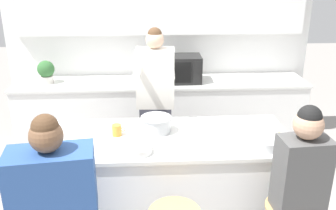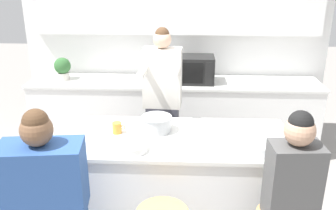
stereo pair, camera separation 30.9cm
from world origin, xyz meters
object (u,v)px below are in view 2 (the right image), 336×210
fruit_bowl (266,148)px  microwave (194,69)px  person_cooking (163,111)px  coffee_cup_near (64,143)px  coffee_cup_far (117,128)px  banana_bunch (282,141)px  kitchen_island (168,183)px  cooking_pot (157,124)px  potted_plant (63,68)px

fruit_bowl → microwave: microwave is taller
person_cooking → coffee_cup_near: person_cooking is taller
coffee_cup_far → banana_bunch: coffee_cup_far is taller
person_cooking → coffee_cup_near: size_ratio=14.74×
coffee_cup_far → kitchen_island: bearing=-6.6°
person_cooking → coffee_cup_far: 0.77m
fruit_bowl → banana_bunch: fruit_bowl is taller
fruit_bowl → coffee_cup_near: bearing=180.0°
kitchen_island → banana_bunch: banana_bunch is taller
coffee_cup_far → microwave: (0.66, 1.46, 0.11)m
cooking_pot → coffee_cup_near: 0.78m
kitchen_island → coffee_cup_far: size_ratio=18.29×
banana_bunch → microwave: 1.74m
fruit_bowl → potted_plant: (-2.12, 1.80, 0.11)m
kitchen_island → person_cooking: (-0.09, 0.73, 0.38)m
fruit_bowl → potted_plant: potted_plant is taller
coffee_cup_near → person_cooking: bearing=54.1°
cooking_pot → microwave: 1.45m
kitchen_island → coffee_cup_near: coffee_cup_near is taller
coffee_cup_far → person_cooking: bearing=63.6°
person_cooking → cooking_pot: bearing=-87.6°
banana_bunch → microwave: bearing=113.4°
coffee_cup_near → coffee_cup_far: size_ratio=1.04×
cooking_pot → coffee_cup_far: (-0.33, -0.06, -0.02)m
kitchen_island → fruit_bowl: fruit_bowl is taller
person_cooking → banana_bunch: 1.30m
cooking_pot → potted_plant: 1.92m
banana_bunch → microwave: microwave is taller
fruit_bowl → microwave: size_ratio=0.47×
person_cooking → banana_bunch: bearing=-35.4°
kitchen_island → potted_plant: potted_plant is taller
kitchen_island → person_cooking: person_cooking is taller
person_cooking → coffee_cup_near: 1.21m
coffee_cup_near → banana_bunch: coffee_cup_near is taller
coffee_cup_near → coffee_cup_far: bearing=38.5°
coffee_cup_near → potted_plant: (-0.57, 1.79, 0.11)m
potted_plant → microwave: bearing=-1.5°
microwave → potted_plant: (-1.60, 0.04, -0.01)m
kitchen_island → banana_bunch: (0.92, -0.08, 0.47)m
fruit_bowl → coffee_cup_near: 1.55m
cooking_pot → fruit_bowl: (0.86, -0.35, -0.03)m
fruit_bowl → banana_bunch: size_ratio=1.66×
kitchen_island → potted_plant: bearing=131.3°
fruit_bowl → coffee_cup_far: (-1.19, 0.29, 0.01)m
cooking_pot → coffee_cup_near: cooking_pot is taller
cooking_pot → fruit_bowl: bearing=-22.1°
banana_bunch → potted_plant: bearing=144.5°
fruit_bowl → cooking_pot: bearing=157.9°
banana_bunch → kitchen_island: bearing=175.3°
microwave → potted_plant: bearing=178.5°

